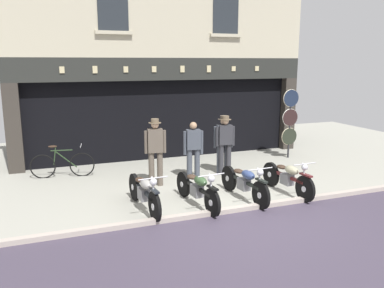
{
  "coord_description": "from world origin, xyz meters",
  "views": [
    {
      "loc": [
        -3.84,
        -7.17,
        3.18
      ],
      "look_at": [
        -0.11,
        2.61,
        1.01
      ],
      "focal_mm": 37.17,
      "sensor_mm": 36.0,
      "label": 1
    }
  ],
  "objects_px": {
    "tyre_sign_pole": "(290,118)",
    "leaning_bicycle": "(62,164)",
    "motorcycle_center": "(244,182)",
    "shopkeeper_center": "(193,148)",
    "assistant_far_right": "(225,142)",
    "salesman_right": "(223,142)",
    "motorcycle_left": "(144,192)",
    "motorcycle_center_left": "(197,188)",
    "motorcycle_center_right": "(288,177)",
    "advert_board_near": "(99,111)",
    "salesman_left": "(155,149)"
  },
  "relations": [
    {
      "from": "motorcycle_left",
      "to": "shopkeeper_center",
      "type": "xyz_separation_m",
      "value": [
        1.87,
        1.89,
        0.45
      ]
    },
    {
      "from": "assistant_far_right",
      "to": "tyre_sign_pole",
      "type": "height_order",
      "value": "tyre_sign_pole"
    },
    {
      "from": "leaning_bicycle",
      "to": "tyre_sign_pole",
      "type": "bearing_deg",
      "value": 96.85
    },
    {
      "from": "motorcycle_center_left",
      "to": "assistant_far_right",
      "type": "height_order",
      "value": "assistant_far_right"
    },
    {
      "from": "tyre_sign_pole",
      "to": "advert_board_near",
      "type": "relative_size",
      "value": 2.2
    },
    {
      "from": "shopkeeper_center",
      "to": "motorcycle_left",
      "type": "bearing_deg",
      "value": 53.0
    },
    {
      "from": "motorcycle_center_right",
      "to": "tyre_sign_pole",
      "type": "relative_size",
      "value": 0.85
    },
    {
      "from": "motorcycle_left",
      "to": "tyre_sign_pole",
      "type": "bearing_deg",
      "value": -156.21
    },
    {
      "from": "shopkeeper_center",
      "to": "tyre_sign_pole",
      "type": "xyz_separation_m",
      "value": [
        3.87,
        1.13,
        0.47
      ]
    },
    {
      "from": "tyre_sign_pole",
      "to": "leaning_bicycle",
      "type": "relative_size",
      "value": 1.33
    },
    {
      "from": "motorcycle_left",
      "to": "advert_board_near",
      "type": "height_order",
      "value": "advert_board_near"
    },
    {
      "from": "leaning_bicycle",
      "to": "salesman_left",
      "type": "bearing_deg",
      "value": 62.09
    },
    {
      "from": "leaning_bicycle",
      "to": "shopkeeper_center",
      "type": "bearing_deg",
      "value": 76.39
    },
    {
      "from": "motorcycle_center_right",
      "to": "salesman_right",
      "type": "height_order",
      "value": "salesman_right"
    },
    {
      "from": "motorcycle_center_left",
      "to": "advert_board_near",
      "type": "relative_size",
      "value": 1.94
    },
    {
      "from": "motorcycle_left",
      "to": "tyre_sign_pole",
      "type": "distance_m",
      "value": 6.55
    },
    {
      "from": "motorcycle_center_right",
      "to": "assistant_far_right",
      "type": "distance_m",
      "value": 2.32
    },
    {
      "from": "salesman_left",
      "to": "salesman_right",
      "type": "height_order",
      "value": "salesman_left"
    },
    {
      "from": "salesman_right",
      "to": "tyre_sign_pole",
      "type": "relative_size",
      "value": 0.73
    },
    {
      "from": "motorcycle_center_left",
      "to": "motorcycle_center_right",
      "type": "bearing_deg",
      "value": 174.65
    },
    {
      "from": "motorcycle_left",
      "to": "shopkeeper_center",
      "type": "distance_m",
      "value": 2.7
    },
    {
      "from": "salesman_right",
      "to": "assistant_far_right",
      "type": "distance_m",
      "value": 0.09
    },
    {
      "from": "salesman_right",
      "to": "tyre_sign_pole",
      "type": "bearing_deg",
      "value": -149.59
    },
    {
      "from": "salesman_left",
      "to": "advert_board_near",
      "type": "distance_m",
      "value": 3.17
    },
    {
      "from": "salesman_left",
      "to": "motorcycle_center_left",
      "type": "bearing_deg",
      "value": 114.19
    },
    {
      "from": "motorcycle_left",
      "to": "motorcycle_center_right",
      "type": "distance_m",
      "value": 3.55
    },
    {
      "from": "motorcycle_left",
      "to": "salesman_right",
      "type": "bearing_deg",
      "value": -147.89
    },
    {
      "from": "motorcycle_center_left",
      "to": "leaning_bicycle",
      "type": "xyz_separation_m",
      "value": [
        -2.69,
        3.47,
        -0.04
      ]
    },
    {
      "from": "shopkeeper_center",
      "to": "advert_board_near",
      "type": "height_order",
      "value": "advert_board_near"
    },
    {
      "from": "tyre_sign_pole",
      "to": "leaning_bicycle",
      "type": "bearing_deg",
      "value": 177.67
    },
    {
      "from": "assistant_far_right",
      "to": "tyre_sign_pole",
      "type": "bearing_deg",
      "value": -151.07
    },
    {
      "from": "motorcycle_center_right",
      "to": "leaning_bicycle",
      "type": "xyz_separation_m",
      "value": [
        -5.06,
        3.47,
        -0.05
      ]
    },
    {
      "from": "motorcycle_center_left",
      "to": "advert_board_near",
      "type": "height_order",
      "value": "advert_board_near"
    },
    {
      "from": "tyre_sign_pole",
      "to": "motorcycle_center",
      "type": "bearing_deg",
      "value": -136.86
    },
    {
      "from": "motorcycle_center_left",
      "to": "motorcycle_center_right",
      "type": "relative_size",
      "value": 1.03
    },
    {
      "from": "salesman_right",
      "to": "assistant_far_right",
      "type": "bearing_deg",
      "value": 113.58
    },
    {
      "from": "advert_board_near",
      "to": "assistant_far_right",
      "type": "bearing_deg",
      "value": -38.88
    },
    {
      "from": "motorcycle_center",
      "to": "salesman_right",
      "type": "bearing_deg",
      "value": -105.98
    },
    {
      "from": "motorcycle_center_left",
      "to": "salesman_right",
      "type": "distance_m",
      "value": 2.86
    },
    {
      "from": "motorcycle_center",
      "to": "shopkeeper_center",
      "type": "distance_m",
      "value": 2.14
    },
    {
      "from": "motorcycle_left",
      "to": "motorcycle_center_right",
      "type": "relative_size",
      "value": 1.04
    },
    {
      "from": "leaning_bicycle",
      "to": "motorcycle_left",
      "type": "bearing_deg",
      "value": 33.75
    },
    {
      "from": "shopkeeper_center",
      "to": "leaning_bicycle",
      "type": "distance_m",
      "value": 3.7
    },
    {
      "from": "motorcycle_center_left",
      "to": "assistant_far_right",
      "type": "bearing_deg",
      "value": -133.66
    },
    {
      "from": "motorcycle_center_right",
      "to": "salesman_left",
      "type": "xyz_separation_m",
      "value": [
        -2.83,
        1.78,
        0.56
      ]
    },
    {
      "from": "motorcycle_center",
      "to": "salesman_right",
      "type": "xyz_separation_m",
      "value": [
        0.5,
        2.23,
        0.51
      ]
    },
    {
      "from": "shopkeeper_center",
      "to": "leaning_bicycle",
      "type": "xyz_separation_m",
      "value": [
        -3.38,
        1.42,
        -0.5
      ]
    },
    {
      "from": "assistant_far_right",
      "to": "leaning_bicycle",
      "type": "distance_m",
      "value": 4.62
    },
    {
      "from": "assistant_far_right",
      "to": "tyre_sign_pole",
      "type": "relative_size",
      "value": 0.74
    },
    {
      "from": "salesman_right",
      "to": "leaning_bicycle",
      "type": "xyz_separation_m",
      "value": [
        -4.38,
        1.23,
        -0.56
      ]
    }
  ]
}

